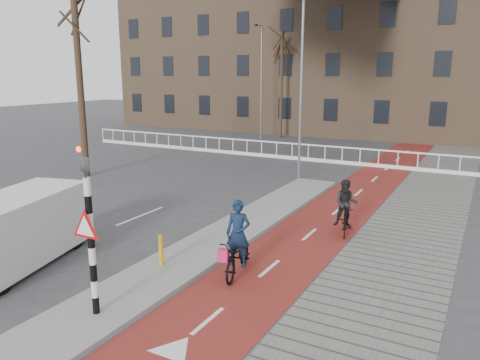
% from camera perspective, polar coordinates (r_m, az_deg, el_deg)
% --- Properties ---
extents(ground, '(120.00, 120.00, 0.00)m').
position_cam_1_polar(ground, '(11.56, -7.67, -12.75)').
color(ground, '#38383A').
rests_on(ground, ground).
extents(bike_lane, '(2.50, 60.00, 0.01)m').
position_cam_1_polar(bike_lane, '(19.60, 13.51, -2.16)').
color(bike_lane, maroon).
rests_on(bike_lane, ground).
extents(sidewalk, '(3.00, 60.00, 0.01)m').
position_cam_1_polar(sidewalk, '(19.12, 21.63, -3.11)').
color(sidewalk, slate).
rests_on(sidewalk, ground).
extents(curb_island, '(1.80, 16.00, 0.12)m').
position_cam_1_polar(curb_island, '(15.00, -0.83, -6.24)').
color(curb_island, gray).
rests_on(curb_island, ground).
extents(traffic_signal, '(0.80, 0.80, 3.68)m').
position_cam_1_polar(traffic_signal, '(9.79, -17.89, -5.53)').
color(traffic_signal, black).
rests_on(traffic_signal, curb_island).
extents(bollard, '(0.12, 0.12, 0.80)m').
position_cam_1_polar(bollard, '(12.38, -9.62, -8.42)').
color(bollard, '#EDA30D').
rests_on(bollard, curb_island).
extents(cyclist_near, '(1.03, 1.95, 1.93)m').
position_cam_1_polar(cyclist_near, '(11.83, -0.24, -8.55)').
color(cyclist_near, black).
rests_on(cyclist_near, bike_lane).
extents(cyclist_far, '(0.85, 1.66, 1.75)m').
position_cam_1_polar(cyclist_far, '(15.08, 12.74, -3.78)').
color(cyclist_far, black).
rests_on(cyclist_far, bike_lane).
extents(van, '(2.78, 4.66, 1.88)m').
position_cam_1_polar(van, '(13.60, -25.79, -5.50)').
color(van, silver).
rests_on(van, ground).
extents(railing, '(28.00, 0.10, 0.99)m').
position_cam_1_polar(railing, '(28.13, 4.48, 3.30)').
color(railing, silver).
rests_on(railing, ground).
extents(townhouse_row, '(46.00, 10.00, 15.90)m').
position_cam_1_polar(townhouse_row, '(41.50, 16.18, 16.33)').
color(townhouse_row, '#7F6047').
rests_on(townhouse_row, ground).
extents(tree_left, '(0.32, 0.32, 9.05)m').
position_cam_1_polar(tree_left, '(23.91, -18.93, 11.13)').
color(tree_left, black).
rests_on(tree_left, ground).
extents(tree_mid, '(0.22, 0.22, 8.20)m').
position_cam_1_polar(tree_mid, '(36.87, 5.06, 11.49)').
color(tree_mid, black).
rests_on(tree_mid, ground).
extents(streetlight_near, '(0.12, 0.12, 8.49)m').
position_cam_1_polar(streetlight_near, '(21.79, 7.46, 10.87)').
color(streetlight_near, slate).
rests_on(streetlight_near, ground).
extents(streetlight_left, '(0.12, 0.12, 8.48)m').
position_cam_1_polar(streetlight_left, '(35.95, 2.61, 11.71)').
color(streetlight_left, slate).
rests_on(streetlight_left, ground).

